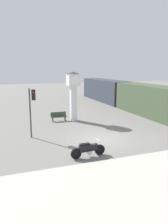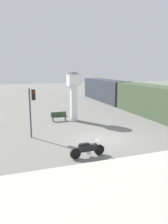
% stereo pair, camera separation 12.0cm
% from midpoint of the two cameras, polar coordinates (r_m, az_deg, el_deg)
% --- Properties ---
extents(ground_plane, '(120.00, 120.00, 0.00)m').
position_cam_midpoint_polar(ground_plane, '(16.86, 4.35, -7.03)').
color(ground_plane, slate).
extents(sidewalk_strip, '(36.00, 6.00, 0.10)m').
position_cam_midpoint_polar(sidewalk_strip, '(11.42, 19.02, -16.87)').
color(sidewalk_strip, '#BCB7A8').
rests_on(sidewalk_strip, ground_plane).
extents(motorcycle, '(2.25, 0.49, 0.99)m').
position_cam_midpoint_polar(motorcycle, '(13.46, 1.19, -9.74)').
color(motorcycle, black).
rests_on(motorcycle, ground_plane).
extents(clock_tower, '(1.38, 1.38, 4.95)m').
position_cam_midpoint_polar(clock_tower, '(21.95, -2.59, 6.14)').
color(clock_tower, white).
rests_on(clock_tower, ground_plane).
extents(freight_train, '(2.80, 25.12, 3.40)m').
position_cam_midpoint_polar(freight_train, '(30.53, 10.84, 4.48)').
color(freight_train, '#425138').
rests_on(freight_train, ground_plane).
extents(traffic_light, '(0.50, 0.35, 3.83)m').
position_cam_midpoint_polar(traffic_light, '(17.07, -13.26, 2.09)').
color(traffic_light, '#47474C').
rests_on(traffic_light, ground_plane).
extents(bench, '(1.60, 0.44, 0.92)m').
position_cam_midpoint_polar(bench, '(22.34, -6.41, -1.10)').
color(bench, '#384C38').
rests_on(bench, ground_plane).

